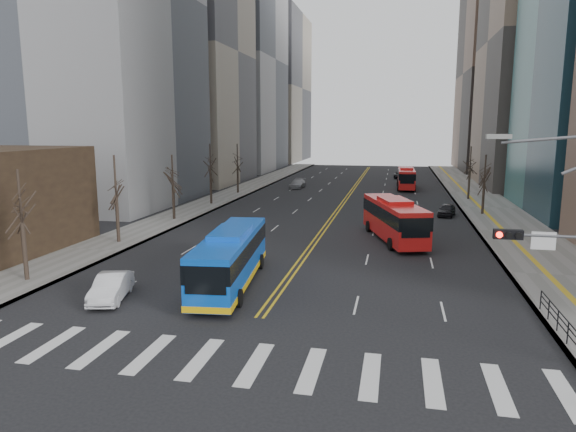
{
  "coord_description": "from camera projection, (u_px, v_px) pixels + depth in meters",
  "views": [
    {
      "loc": [
        6.65,
        -19.08,
        9.69
      ],
      "look_at": [
        0.3,
        10.68,
        4.35
      ],
      "focal_mm": 32.0,
      "sensor_mm": 36.0,
      "label": 1
    }
  ],
  "objects": [
    {
      "name": "blue_bus",
      "position": [
        231.0,
        256.0,
        31.41
      ],
      "size": [
        3.83,
        12.18,
        3.49
      ],
      "color": "blue",
      "rests_on": "ground"
    },
    {
      "name": "crosswalk",
      "position": [
        228.0,
        361.0,
        21.42
      ],
      "size": [
        26.7,
        4.0,
        0.01
      ],
      "color": "silver",
      "rests_on": "ground"
    },
    {
      "name": "office_towers",
      "position": [
        361.0,
        37.0,
        83.24
      ],
      "size": [
        83.0,
        134.0,
        58.0
      ],
      "color": "#97979A",
      "rests_on": "ground"
    },
    {
      "name": "street_trees",
      "position": [
        266.0,
        171.0,
        55.33
      ],
      "size": [
        35.2,
        47.2,
        7.6
      ],
      "color": "#2D221B",
      "rests_on": "ground"
    },
    {
      "name": "sidewalk_right",
      "position": [
        489.0,
        208.0,
        61.15
      ],
      "size": [
        7.0,
        130.0,
        0.15
      ],
      "primitive_type": "cube",
      "color": "slate",
      "rests_on": "ground"
    },
    {
      "name": "red_bus_near",
      "position": [
        394.0,
        217.0,
        43.91
      ],
      "size": [
        5.86,
        11.68,
        3.61
      ],
      "color": "red",
      "rests_on": "ground"
    },
    {
      "name": "centerline",
      "position": [
        350.0,
        194.0,
        74.39
      ],
      "size": [
        0.55,
        100.0,
        0.01
      ],
      "color": "gold",
      "rests_on": "ground"
    },
    {
      "name": "red_bus_far",
      "position": [
        406.0,
        177.0,
        80.21
      ],
      "size": [
        2.83,
        10.62,
        3.37
      ],
      "color": "red",
      "rests_on": "ground"
    },
    {
      "name": "car_dark_mid",
      "position": [
        447.0,
        210.0,
        55.95
      ],
      "size": [
        2.39,
        4.16,
        1.33
      ],
      "primitive_type": "imported",
      "rotation": [
        0.0,
        0.0,
        -0.22
      ],
      "color": "black",
      "rests_on": "ground"
    },
    {
      "name": "car_dark_far",
      "position": [
        400.0,
        175.0,
        95.94
      ],
      "size": [
        2.36,
        4.8,
        1.31
      ],
      "primitive_type": "imported",
      "rotation": [
        0.0,
        0.0,
        0.04
      ],
      "color": "black",
      "rests_on": "ground"
    },
    {
      "name": "sidewalk_left",
      "position": [
        218.0,
        199.0,
        68.14
      ],
      "size": [
        5.0,
        130.0,
        0.15
      ],
      "primitive_type": "cube",
      "color": "slate",
      "rests_on": "ground"
    },
    {
      "name": "ground",
      "position": [
        228.0,
        361.0,
        21.42
      ],
      "size": [
        220.0,
        220.0,
        0.0
      ],
      "primitive_type": "plane",
      "color": "black"
    },
    {
      "name": "car_silver",
      "position": [
        297.0,
        184.0,
        81.14
      ],
      "size": [
        2.1,
        4.95,
        1.42
      ],
      "primitive_type": "imported",
      "rotation": [
        0.0,
        0.0,
        -0.02
      ],
      "color": "gray",
      "rests_on": "ground"
    },
    {
      "name": "car_white",
      "position": [
        111.0,
        287.0,
        28.91
      ],
      "size": [
        2.63,
        4.68,
        1.46
      ],
      "primitive_type": "imported",
      "rotation": [
        0.0,
        0.0,
        0.26
      ],
      "color": "silver",
      "rests_on": "ground"
    },
    {
      "name": "pedestrian_railing",
      "position": [
        558.0,
        317.0,
        24.12
      ],
      "size": [
        0.06,
        6.06,
        1.02
      ],
      "color": "black",
      "rests_on": "sidewalk_right"
    }
  ]
}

